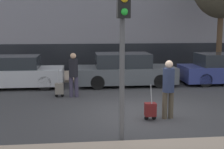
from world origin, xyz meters
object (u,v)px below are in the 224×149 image
object	(u,v)px
pedestrian_left	(73,72)
pedestrian_right	(168,86)
trolley_right	(150,110)
parked_car_0	(16,73)
traffic_light	(123,30)
parked_car_1	(125,70)
trolley_left	(59,89)

from	to	relation	value
pedestrian_left	pedestrian_right	size ratio (longest dim) A/B	0.98
trolley_right	parked_car_0	bearing A→B (deg)	132.11
pedestrian_left	pedestrian_right	distance (m)	4.12
pedestrian_left	traffic_light	distance (m)	5.24
parked_car_1	pedestrian_left	distance (m)	3.13
parked_car_0	pedestrian_right	size ratio (longest dim) A/B	2.31
traffic_light	trolley_right	bearing A→B (deg)	57.97
traffic_light	trolley_left	bearing A→B (deg)	109.47
trolley_left	traffic_light	world-z (taller)	traffic_light
trolley_left	traffic_light	size ratio (longest dim) A/B	0.29
parked_car_0	traffic_light	world-z (taller)	traffic_light
parked_car_1	pedestrian_left	xyz separation A→B (m)	(-2.29, -2.11, 0.28)
pedestrian_right	traffic_light	xyz separation A→B (m)	(-1.60, -1.78, 1.64)
pedestrian_left	traffic_light	size ratio (longest dim) A/B	0.46
pedestrian_left	traffic_light	xyz separation A→B (m)	(1.18, -4.83, 1.67)
pedestrian_left	trolley_right	distance (m)	3.91
parked_car_1	trolley_left	size ratio (longest dim) A/B	4.08
pedestrian_right	trolley_right	world-z (taller)	pedestrian_right
parked_car_1	pedestrian_right	size ratio (longest dim) A/B	2.54
trolley_left	pedestrian_right	bearing A→B (deg)	-43.05
pedestrian_left	trolley_left	world-z (taller)	pedestrian_left
parked_car_1	trolley_left	world-z (taller)	parked_car_1
pedestrian_left	trolley_right	bearing A→B (deg)	-48.19
trolley_left	trolley_right	size ratio (longest dim) A/B	1.03
parked_car_0	trolley_right	bearing A→B (deg)	-47.89
traffic_light	pedestrian_left	bearing A→B (deg)	103.75
parked_car_0	pedestrian_left	bearing A→B (deg)	-40.07
pedestrian_right	parked_car_1	bearing A→B (deg)	85.61
parked_car_0	pedestrian_left	size ratio (longest dim) A/B	2.37
parked_car_0	trolley_left	world-z (taller)	parked_car_0
trolley_right	traffic_light	size ratio (longest dim) A/B	0.28
pedestrian_left	pedestrian_right	bearing A→B (deg)	-41.28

